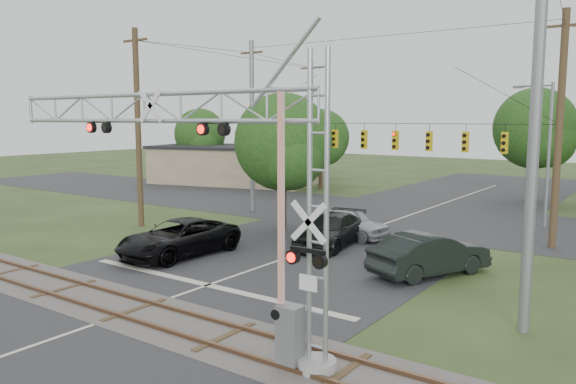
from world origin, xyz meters
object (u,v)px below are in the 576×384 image
Objects in this scene: sedan_silver at (349,223)px; streetlight at (546,147)px; car_dark at (330,230)px; commercial_building at (235,164)px; pickup_black at (179,238)px; crossing_gantry at (202,167)px; traffic_signal_span at (393,132)px.

streetlight is (7.95, 8.86, 3.92)m from sedan_silver.
commercial_building is (-21.98, 18.28, 1.06)m from car_dark.
crossing_gantry is at bearing -37.10° from pickup_black.
streetlight is at bearing 56.50° from pickup_black.
traffic_signal_span is 3.18× the size of pickup_black.
pickup_black is 1.31× the size of sedan_silver.
car_dark is (-0.52, -5.99, -4.81)m from traffic_signal_span.
pickup_black is 21.44m from streetlight.
traffic_signal_span reaches higher than streetlight.
traffic_signal_span is 25.91m from commercial_building.
streetlight is (12.36, 17.09, 3.86)m from pickup_black.
commercial_building is at bearing 131.95° from car_dark.
crossing_gantry is at bearing -83.58° from car_dark.
car_dark reaches higher than sedan_silver.
traffic_signal_span is 13.76m from pickup_black.
commercial_building reaches higher than sedan_silver.
car_dark is 0.65× the size of streetlight.
streetlight is at bearing -33.14° from sedan_silver.
streetlight is (29.62, -7.00, 2.85)m from commercial_building.
traffic_signal_span is 3.52× the size of car_dark.
crossing_gantry is 13.47m from car_dark.
crossing_gantry is 15.80m from sedan_silver.
sedan_silver is (-0.83, -3.57, -4.82)m from traffic_signal_span.
traffic_signal_span is at bearing 76.77° from car_dark.
sedan_silver is at bearing -103.17° from traffic_signal_span.
car_dark is 2.45m from sedan_silver.
crossing_gantry reaches higher than pickup_black.
car_dark is (-3.25, 12.37, -4.22)m from crossing_gantry.
commercial_building is 2.07× the size of streetlight.
crossing_gantry reaches higher than sedan_silver.
crossing_gantry is at bearing -157.66° from sedan_silver.
car_dark is at bearing -124.08° from streetlight.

